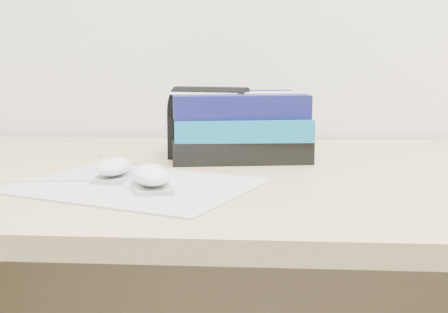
# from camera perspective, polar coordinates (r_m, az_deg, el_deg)

# --- Properties ---
(desk) EXTENTS (1.60, 0.80, 0.73)m
(desk) POSITION_cam_1_polar(r_m,az_deg,el_deg) (1.18, 6.50, -12.02)
(desk) COLOR tan
(desk) RESTS_ON ground
(mousepad) EXTENTS (0.41, 0.37, 0.00)m
(mousepad) POSITION_cam_1_polar(r_m,az_deg,el_deg) (0.93, -8.14, -2.63)
(mousepad) COLOR #9B9AA2
(mousepad) RESTS_ON desk
(mouse_rear) EXTENTS (0.05, 0.09, 0.04)m
(mouse_rear) POSITION_cam_1_polar(r_m,az_deg,el_deg) (0.98, -10.05, -1.07)
(mouse_rear) COLOR #A9A9AC
(mouse_rear) RESTS_ON mousepad
(mouse_front) EXTENTS (0.08, 0.11, 0.04)m
(mouse_front) POSITION_cam_1_polar(r_m,az_deg,el_deg) (0.89, -6.66, -1.86)
(mouse_front) COLOR #A7A7AA
(mouse_front) RESTS_ON mousepad
(usb_cable) EXTENTS (0.24, 0.02, 0.00)m
(usb_cable) POSITION_cam_1_polar(r_m,az_deg,el_deg) (1.00, -18.22, -2.07)
(usb_cable) COLOR white
(usb_cable) RESTS_ON mousepad
(book_stack) EXTENTS (0.28, 0.24, 0.12)m
(book_stack) POSITION_cam_1_polar(r_m,az_deg,el_deg) (1.18, 1.34, 2.84)
(book_stack) COLOR black
(book_stack) RESTS_ON desk
(pouch) EXTENTS (0.16, 0.12, 0.13)m
(pouch) POSITION_cam_1_polar(r_m,az_deg,el_deg) (1.17, -1.20, 3.05)
(pouch) COLOR black
(pouch) RESTS_ON desk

